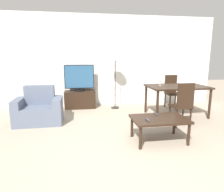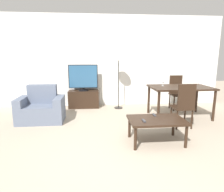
% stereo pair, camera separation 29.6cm
% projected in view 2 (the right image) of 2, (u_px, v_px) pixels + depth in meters
% --- Properties ---
extents(ground_plane, '(18.00, 18.00, 0.00)m').
position_uv_depth(ground_plane, '(126.00, 171.00, 2.67)').
color(ground_plane, tan).
extents(wall_back, '(7.14, 0.06, 2.70)m').
position_uv_depth(wall_back, '(106.00, 61.00, 6.04)').
color(wall_back, white).
rests_on(wall_back, ground_plane).
extents(armchair, '(1.03, 0.67, 0.84)m').
position_uv_depth(armchair, '(41.00, 109.00, 4.65)').
color(armchair, slate).
rests_on(armchair, ground_plane).
extents(tv_stand, '(0.88, 0.43, 0.50)m').
position_uv_depth(tv_stand, '(84.00, 99.00, 5.92)').
color(tv_stand, black).
rests_on(tv_stand, ground_plane).
extents(tv, '(0.84, 0.29, 0.75)m').
position_uv_depth(tv, '(83.00, 78.00, 5.79)').
color(tv, black).
rests_on(tv, tv_stand).
extents(coffee_table, '(0.97, 0.64, 0.43)m').
position_uv_depth(coffee_table, '(157.00, 122.00, 3.49)').
color(coffee_table, black).
rests_on(coffee_table, ground_plane).
extents(dining_table, '(1.45, 0.92, 0.77)m').
position_uv_depth(dining_table, '(180.00, 90.00, 4.90)').
color(dining_table, black).
rests_on(dining_table, ground_plane).
extents(dining_chair_near, '(0.40, 0.40, 0.96)m').
position_uv_depth(dining_chair_near, '(184.00, 104.00, 4.16)').
color(dining_chair_near, black).
rests_on(dining_chair_near, ground_plane).
extents(dining_chair_far, '(0.40, 0.40, 0.96)m').
position_uv_depth(dining_chair_far, '(177.00, 91.00, 5.71)').
color(dining_chair_far, black).
rests_on(dining_chair_far, ground_plane).
extents(floor_lamp, '(0.37, 0.37, 1.61)m').
position_uv_depth(floor_lamp, '(119.00, 59.00, 5.58)').
color(floor_lamp, black).
rests_on(floor_lamp, ground_plane).
extents(remote_primary, '(0.04, 0.15, 0.02)m').
position_uv_depth(remote_primary, '(144.00, 121.00, 3.36)').
color(remote_primary, '#38383D').
rests_on(remote_primary, coffee_table).
extents(remote_secondary, '(0.04, 0.15, 0.02)m').
position_uv_depth(remote_secondary, '(154.00, 115.00, 3.69)').
color(remote_secondary, '#38383D').
rests_on(remote_secondary, coffee_table).
extents(wine_glass_left, '(0.07, 0.07, 0.15)m').
position_uv_depth(wine_glass_left, '(163.00, 82.00, 4.98)').
color(wine_glass_left, silver).
rests_on(wine_glass_left, dining_table).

